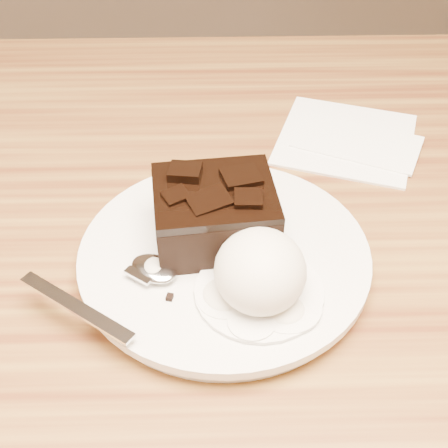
{
  "coord_description": "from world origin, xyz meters",
  "views": [
    {
      "loc": [
        0.1,
        -0.4,
        1.12
      ],
      "look_at": [
        0.1,
        -0.03,
        0.79
      ],
      "focal_mm": 48.94,
      "sensor_mm": 36.0,
      "label": 1
    }
  ],
  "objects_px": {
    "ice_cream_scoop": "(260,271)",
    "spoon": "(154,270)",
    "plate": "(224,259)",
    "brownie": "(215,216)",
    "napkin": "(346,138)",
    "dining_table": "(144,443)"
  },
  "relations": [
    {
      "from": "ice_cream_scoop",
      "to": "spoon",
      "type": "xyz_separation_m",
      "value": [
        -0.08,
        0.02,
        -0.02
      ]
    },
    {
      "from": "plate",
      "to": "brownie",
      "type": "bearing_deg",
      "value": 113.7
    },
    {
      "from": "ice_cream_scoop",
      "to": "brownie",
      "type": "bearing_deg",
      "value": 116.91
    },
    {
      "from": "napkin",
      "to": "dining_table",
      "type": "bearing_deg",
      "value": -149.07
    },
    {
      "from": "plate",
      "to": "napkin",
      "type": "height_order",
      "value": "plate"
    },
    {
      "from": "ice_cream_scoop",
      "to": "dining_table",
      "type": "bearing_deg",
      "value": 145.14
    },
    {
      "from": "plate",
      "to": "spoon",
      "type": "xyz_separation_m",
      "value": [
        -0.06,
        -0.03,
        0.01
      ]
    },
    {
      "from": "dining_table",
      "to": "spoon",
      "type": "xyz_separation_m",
      "value": [
        0.05,
        -0.07,
        0.4
      ]
    },
    {
      "from": "ice_cream_scoop",
      "to": "spoon",
      "type": "relative_size",
      "value": 0.46
    },
    {
      "from": "dining_table",
      "to": "ice_cream_scoop",
      "type": "xyz_separation_m",
      "value": [
        0.13,
        -0.09,
        0.42
      ]
    },
    {
      "from": "plate",
      "to": "ice_cream_scoop",
      "type": "bearing_deg",
      "value": -62.02
    },
    {
      "from": "plate",
      "to": "spoon",
      "type": "bearing_deg",
      "value": -155.31
    },
    {
      "from": "plate",
      "to": "ice_cream_scoop",
      "type": "relative_size",
      "value": 3.27
    },
    {
      "from": "napkin",
      "to": "spoon",
      "type": "bearing_deg",
      "value": -132.13
    },
    {
      "from": "brownie",
      "to": "ice_cream_scoop",
      "type": "height_order",
      "value": "ice_cream_scoop"
    },
    {
      "from": "plate",
      "to": "brownie",
      "type": "distance_m",
      "value": 0.04
    },
    {
      "from": "plate",
      "to": "ice_cream_scoop",
      "type": "distance_m",
      "value": 0.06
    },
    {
      "from": "brownie",
      "to": "plate",
      "type": "bearing_deg",
      "value": -66.3
    },
    {
      "from": "brownie",
      "to": "ice_cream_scoop",
      "type": "relative_size",
      "value": 1.31
    },
    {
      "from": "spoon",
      "to": "napkin",
      "type": "bearing_deg",
      "value": -6.44
    },
    {
      "from": "brownie",
      "to": "ice_cream_scoop",
      "type": "bearing_deg",
      "value": -63.09
    },
    {
      "from": "ice_cream_scoop",
      "to": "spoon",
      "type": "bearing_deg",
      "value": 164.78
    }
  ]
}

